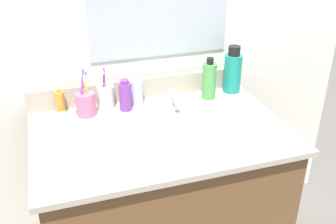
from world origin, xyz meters
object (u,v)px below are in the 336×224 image
bottle_gel_clear (136,92)px  bottle_mouthwash_teal (233,71)px  bottle_oil_amber (60,102)px  soap_bar (58,118)px  bottle_cream_purple (125,96)px  faucet (172,102)px  cup_white_ceramic (106,96)px  bottle_toner_green (209,80)px  cup_pink (86,103)px

bottle_gel_clear → bottle_mouthwash_teal: size_ratio=0.59×
bottle_oil_amber → soap_bar: bottle_oil_amber is taller
bottle_cream_purple → bottle_oil_amber: bearing=167.5°
soap_bar → faucet: bearing=-4.6°
bottle_cream_purple → cup_white_ceramic: (-0.07, 0.05, -0.01)m
bottle_oil_amber → soap_bar: (-0.02, -0.07, -0.03)m
faucet → bottle_mouthwash_teal: (0.31, 0.08, 0.07)m
bottle_cream_purple → soap_bar: bottle_cream_purple is taller
bottle_cream_purple → soap_bar: (-0.27, -0.01, -0.05)m
bottle_mouthwash_teal → soap_bar: 0.77m
bottle_toner_green → cup_white_ceramic: size_ratio=1.06×
bottle_oil_amber → bottle_mouthwash_teal: size_ratio=0.49×
soap_bar → cup_pink: bearing=6.1°
bottle_toner_green → soap_bar: (-0.64, -0.01, -0.07)m
bottle_oil_amber → faucet: bearing=-13.1°
cup_pink → soap_bar: bearing=-173.9°
bottle_toner_green → bottle_mouthwash_teal: 0.13m
bottle_oil_amber → bottle_toner_green: 0.62m
soap_bar → bottle_mouthwash_teal: bearing=3.4°
bottle_mouthwash_teal → soap_bar: (-0.77, -0.05, -0.08)m
cup_pink → faucet: bearing=-8.1°
faucet → soap_bar: bearing=175.4°
bottle_gel_clear → bottle_mouthwash_teal: bearing=-0.4°
cup_white_ceramic → faucet: bearing=-21.1°
faucet → cup_pink: bearing=171.9°
bottle_mouthwash_teal → bottle_cream_purple: bearing=-175.8°
bottle_toner_green → bottle_cream_purple: (-0.37, -0.00, -0.02)m
bottle_oil_amber → cup_white_ceramic: 0.18m
bottle_cream_purple → cup_pink: 0.16m
bottle_toner_green → bottle_mouthwash_teal: size_ratio=0.87×
bottle_gel_clear → bottle_oil_amber: bottle_gel_clear is taller
bottle_gel_clear → soap_bar: size_ratio=1.94×
bottle_oil_amber → soap_bar: 0.08m
bottle_mouthwash_teal → cup_pink: size_ratio=1.07×
bottle_oil_amber → bottle_cream_purple: size_ratio=0.77×
soap_bar → bottle_oil_amber: bearing=74.3°
cup_white_ceramic → soap_bar: bearing=-163.0°
faucet → cup_pink: (-0.34, 0.05, 0.03)m
faucet → bottle_oil_amber: size_ratio=1.56×
cup_pink → bottle_toner_green: bearing=0.0°
bottle_gel_clear → cup_pink: (-0.22, -0.04, -0.00)m
bottle_oil_amber → cup_pink: (0.09, -0.05, 0.01)m
bottle_oil_amber → cup_pink: cup_pink is taller
bottle_cream_purple → cup_pink: size_ratio=0.68×
bottle_gel_clear → cup_pink: bearing=-170.4°
bottle_mouthwash_teal → cup_white_ceramic: 0.57m
cup_white_ceramic → bottle_mouthwash_teal: bearing=-1.6°
bottle_mouthwash_teal → bottle_gel_clear: bearing=179.6°
bottle_toner_green → bottle_cream_purple: 0.37m
cup_white_ceramic → bottle_cream_purple: bearing=-36.5°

